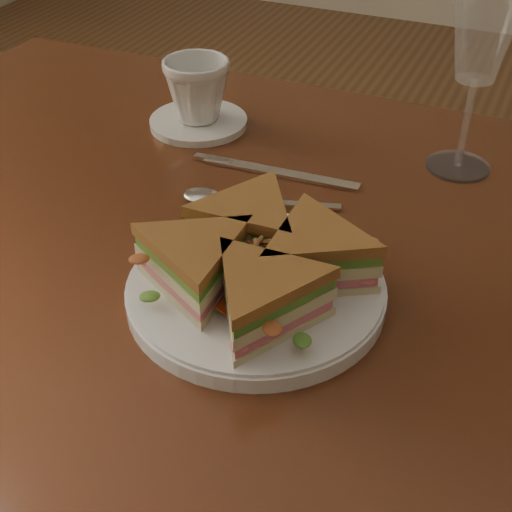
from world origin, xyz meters
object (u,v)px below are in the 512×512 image
object	(u,v)px
plate	(256,291)
sandwich_wedges	(256,260)
saucer	(199,122)
coffee_cup	(197,90)
wine_glass	(484,32)
spoon	(223,199)
knife	(269,171)
table	(251,302)

from	to	relation	value
plate	sandwich_wedges	distance (m)	0.04
saucer	coffee_cup	world-z (taller)	coffee_cup
sandwich_wedges	saucer	size ratio (longest dim) A/B	2.04
saucer	coffee_cup	distance (m)	0.05
plate	coffee_cup	distance (m)	0.38
wine_glass	sandwich_wedges	bearing A→B (deg)	-111.23
sandwich_wedges	wine_glass	distance (m)	0.38
sandwich_wedges	spoon	size ratio (longest dim) A/B	1.54
spoon	sandwich_wedges	bearing A→B (deg)	-70.03
plate	saucer	distance (m)	0.38
plate	spoon	size ratio (longest dim) A/B	1.39
wine_glass	saucer	distance (m)	0.39
sandwich_wedges	spoon	distance (m)	0.18
sandwich_wedges	knife	xyz separation A→B (m)	(-0.08, 0.23, -0.04)
knife	wine_glass	distance (m)	0.29
knife	wine_glass	bearing A→B (deg)	23.79
plate	coffee_cup	size ratio (longest dim) A/B	2.78
plate	knife	bearing A→B (deg)	110.02
plate	coffee_cup	world-z (taller)	coffee_cup
knife	saucer	bearing A→B (deg)	147.19
knife	coffee_cup	bearing A→B (deg)	147.19
spoon	knife	distance (m)	0.09
spoon	coffee_cup	distance (m)	0.21
plate	sandwich_wedges	xyz separation A→B (m)	(0.00, -0.00, 0.04)
sandwich_wedges	coffee_cup	bearing A→B (deg)	126.01
table	knife	distance (m)	0.17
plate	spoon	world-z (taller)	plate
plate	wine_glass	distance (m)	0.39
sandwich_wedges	spoon	bearing A→B (deg)	126.58
wine_glass	plate	bearing A→B (deg)	-111.23
knife	saucer	world-z (taller)	saucer
sandwich_wedges	saucer	bearing A→B (deg)	126.01
coffee_cup	sandwich_wedges	bearing A→B (deg)	-72.97
table	saucer	xyz separation A→B (m)	(-0.17, 0.21, 0.10)
plate	knife	world-z (taller)	plate
plate	wine_glass	world-z (taller)	wine_glass
spoon	saucer	distance (m)	0.20
spoon	saucer	world-z (taller)	same
sandwich_wedges	knife	world-z (taller)	sandwich_wedges
plate	coffee_cup	bearing A→B (deg)	126.01
table	saucer	size ratio (longest dim) A/B	8.93
table	wine_glass	size ratio (longest dim) A/B	5.00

